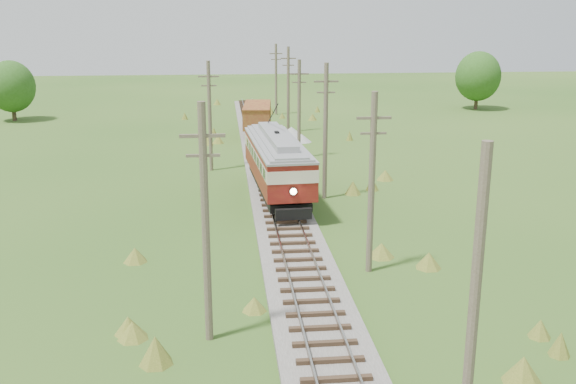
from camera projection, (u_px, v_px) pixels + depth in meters
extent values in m
cube|color=#605B54|center=(274.00, 186.00, 45.81)|extent=(3.60, 96.00, 0.25)
cube|color=#726659|center=(264.00, 182.00, 45.64)|extent=(0.08, 96.00, 0.17)
cube|color=#726659|center=(284.00, 181.00, 45.78)|extent=(0.08, 96.00, 0.17)
cube|color=#2D2116|center=(274.00, 183.00, 45.75)|extent=(2.40, 96.00, 0.16)
cube|color=black|center=(277.00, 184.00, 42.76)|extent=(3.21, 11.79, 0.48)
cube|color=maroon|center=(277.00, 169.00, 42.48)|extent=(3.71, 12.83, 1.16)
cube|color=beige|center=(277.00, 155.00, 42.23)|extent=(3.75, 12.89, 0.74)
cube|color=black|center=(277.00, 155.00, 42.23)|extent=(3.74, 12.33, 0.58)
cube|color=maroon|center=(277.00, 147.00, 42.09)|extent=(3.71, 12.83, 0.32)
cube|color=gray|center=(277.00, 142.00, 42.00)|extent=(3.78, 12.96, 0.40)
cube|color=gray|center=(277.00, 136.00, 41.91)|extent=(1.90, 9.57, 0.42)
sphere|color=#FFF2BF|center=(293.00, 191.00, 36.33)|extent=(0.38, 0.38, 0.38)
cylinder|color=black|center=(273.00, 114.00, 43.40)|extent=(0.36, 4.91, 2.04)
cylinder|color=black|center=(276.00, 205.00, 38.08)|extent=(0.18, 0.85, 0.84)
cylinder|color=black|center=(302.00, 204.00, 38.33)|extent=(0.18, 0.85, 0.84)
cylinder|color=black|center=(257.00, 169.00, 47.22)|extent=(0.18, 0.85, 0.84)
cylinder|color=black|center=(278.00, 168.00, 47.46)|extent=(0.18, 0.85, 0.84)
cube|color=black|center=(257.00, 127.00, 65.67)|extent=(2.68, 7.34, 0.50)
cube|color=maroon|center=(257.00, 115.00, 65.34)|extent=(3.27, 8.18, 2.00)
cube|color=maroon|center=(257.00, 105.00, 65.06)|extent=(3.33, 8.34, 0.12)
cylinder|color=black|center=(249.00, 131.00, 63.33)|extent=(0.19, 0.81, 0.80)
cylinder|color=black|center=(264.00, 131.00, 63.35)|extent=(0.19, 0.81, 0.80)
cylinder|color=black|center=(251.00, 123.00, 67.95)|extent=(0.19, 0.81, 0.80)
cylinder|color=black|center=(265.00, 123.00, 67.98)|extent=(0.19, 0.81, 0.80)
cone|color=gray|center=(291.00, 133.00, 63.61)|extent=(3.53, 3.53, 1.32)
cone|color=gray|center=(302.00, 138.00, 62.71)|extent=(1.99, 1.99, 0.77)
cylinder|color=brown|center=(474.00, 303.00, 17.15)|extent=(0.30, 0.30, 8.80)
cylinder|color=brown|center=(372.00, 185.00, 29.67)|extent=(0.30, 0.30, 8.60)
cube|color=brown|center=(374.00, 118.00, 28.86)|extent=(1.60, 0.12, 0.12)
cube|color=brown|center=(373.00, 133.00, 29.04)|extent=(1.20, 0.10, 0.10)
cylinder|color=brown|center=(325.00, 132.00, 42.09)|extent=(0.30, 0.30, 9.00)
cube|color=brown|center=(326.00, 81.00, 41.22)|extent=(1.60, 0.12, 0.12)
cube|color=brown|center=(326.00, 92.00, 41.41)|extent=(1.20, 0.10, 0.10)
cylinder|color=brown|center=(299.00, 110.00, 54.63)|extent=(0.30, 0.30, 8.40)
cube|color=brown|center=(299.00, 74.00, 53.84)|extent=(1.60, 0.12, 0.12)
cube|color=brown|center=(299.00, 82.00, 54.02)|extent=(1.20, 0.10, 0.10)
cylinder|color=brown|center=(288.00, 90.00, 67.08)|extent=(0.30, 0.30, 8.90)
cube|color=brown|center=(288.00, 58.00, 66.23)|extent=(1.60, 0.12, 0.12)
cube|color=brown|center=(288.00, 65.00, 66.41)|extent=(1.20, 0.10, 0.10)
cylinder|color=brown|center=(276.00, 79.00, 79.57)|extent=(0.30, 0.30, 8.70)
cube|color=brown|center=(276.00, 54.00, 78.74)|extent=(1.60, 0.12, 0.12)
cube|color=brown|center=(276.00, 59.00, 78.92)|extent=(1.20, 0.10, 0.10)
cylinder|color=brown|center=(206.00, 226.00, 23.13)|extent=(0.30, 0.30, 9.00)
cube|color=brown|center=(202.00, 136.00, 22.26)|extent=(1.60, 0.12, 0.12)
cube|color=brown|center=(203.00, 156.00, 22.45)|extent=(1.20, 0.10, 0.10)
cylinder|color=brown|center=(210.00, 117.00, 50.03)|extent=(0.30, 0.30, 8.60)
cube|color=brown|center=(209.00, 77.00, 49.22)|extent=(1.60, 0.12, 0.12)
cube|color=brown|center=(209.00, 86.00, 49.40)|extent=(1.20, 0.10, 0.10)
cylinder|color=#38281C|center=(14.00, 111.00, 75.44)|extent=(0.50, 0.50, 2.34)
ellipsoid|color=#295118|center=(11.00, 86.00, 74.68)|extent=(5.46, 5.46, 6.01)
cylinder|color=#38281C|center=(476.00, 100.00, 84.91)|extent=(0.50, 0.50, 2.52)
ellipsoid|color=#295118|center=(478.00, 76.00, 84.10)|extent=(5.88, 5.88, 6.47)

